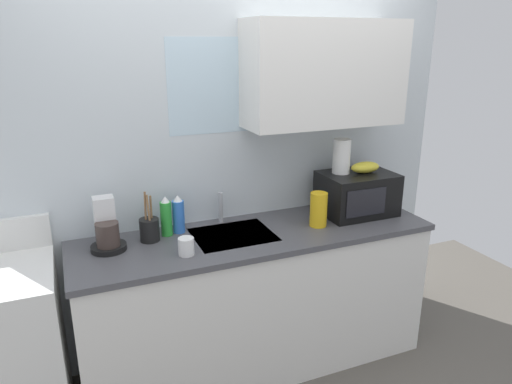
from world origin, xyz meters
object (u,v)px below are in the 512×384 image
utensil_crock (149,229)px  paper_towel_roll (342,156)px  microwave (357,193)px  dish_soap_bottle_green (166,217)px  stove_range (1,353)px  coffee_maker (107,230)px  cereal_canister (319,209)px  mug_white (186,246)px  dish_soap_bottle_blue (178,215)px  banana_bunch (365,167)px

utensil_crock → paper_towel_roll: bearing=-0.9°
microwave → dish_soap_bottle_green: 1.23m
stove_range → paper_towel_roll: (2.04, 0.10, 0.82)m
paper_towel_roll → coffee_maker: (-1.46, 0.01, -0.28)m
cereal_canister → mug_white: 0.85m
stove_range → dish_soap_bottle_blue: (0.99, 0.18, 0.55)m
dish_soap_bottle_blue → mug_white: 0.33m
mug_white → cereal_canister: bearing=6.1°
banana_bunch → dish_soap_bottle_blue: 1.22m
paper_towel_roll → utensil_crock: bearing=179.1°
microwave → utensil_crock: bearing=176.9°
stove_range → paper_towel_roll: bearing=2.7°
coffee_maker → dish_soap_bottle_blue: size_ratio=1.23×
coffee_maker → dish_soap_bottle_green: (0.34, 0.05, 0.01)m
coffee_maker → microwave: bearing=-2.2°
dish_soap_bottle_green → mug_white: (0.04, -0.30, -0.06)m
microwave → dish_soap_bottle_blue: bearing=173.5°
stove_range → utensil_crock: bearing=8.2°
paper_towel_roll → mug_white: bearing=-167.5°
banana_bunch → mug_white: (-1.24, -0.19, -0.26)m
microwave → stove_range: bearing=-178.8°
paper_towel_roll → dish_soap_bottle_blue: bearing=175.6°
microwave → utensil_crock: size_ratio=1.58×
microwave → cereal_canister: bearing=-163.8°
banana_bunch → cereal_canister: bearing=-165.6°
dish_soap_bottle_green → mug_white: 0.31m
dish_soap_bottle_blue → cereal_canister: size_ratio=1.08×
microwave → coffee_maker: bearing=177.8°
stove_range → utensil_crock: (0.81, 0.12, 0.51)m
dish_soap_bottle_green → mug_white: dish_soap_bottle_green is taller
coffee_maker → mug_white: (0.37, -0.25, -0.06)m
microwave → banana_bunch: bearing=1.8°
microwave → paper_towel_roll: paper_towel_roll is taller
stove_range → banana_bunch: bearing=1.2°
mug_white → utensil_crock: size_ratio=0.33×
banana_bunch → utensil_crock: 1.40m
paper_towel_roll → microwave: bearing=-27.4°
cereal_canister → utensil_crock: 1.00m
cereal_canister → mug_white: cereal_canister is taller
banana_bunch → mug_white: banana_bunch is taller
microwave → mug_white: (-1.19, -0.19, -0.09)m
microwave → mug_white: microwave is taller
paper_towel_roll → coffee_maker: paper_towel_roll is taller
microwave → dish_soap_bottle_green: size_ratio=1.94×
banana_bunch → coffee_maker: 1.62m
banana_bunch → coffee_maker: (-1.61, 0.06, -0.20)m
banana_bunch → mug_white: bearing=-171.3°
stove_range → mug_white: 1.08m
cereal_canister → dish_soap_bottle_green: bearing=166.5°
coffee_maker → dish_soap_bottle_green: 0.34m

